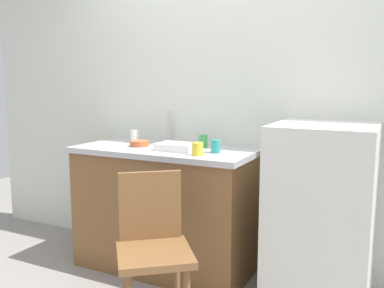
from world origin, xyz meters
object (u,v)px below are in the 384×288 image
object	(u,v)px
cup_yellow	(197,149)
cup_green	(203,141)
cup_teal	(216,146)
terracotta_bowl	(139,143)
cup_white	(135,136)
refrigerator	(321,216)
chair	(153,245)
dish_tray	(177,147)

from	to	relation	value
cup_yellow	cup_green	world-z (taller)	cup_green
cup_teal	cup_yellow	distance (m)	0.16
cup_teal	cup_green	bearing A→B (deg)	134.57
terracotta_bowl	cup_white	world-z (taller)	cup_white
cup_teal	cup_white	size ratio (longest dim) A/B	0.88
refrigerator	cup_yellow	distance (m)	0.88
chair	cup_yellow	world-z (taller)	cup_yellow
dish_tray	cup_yellow	xyz separation A→B (m)	(0.22, -0.12, 0.02)
cup_yellow	cup_green	xyz separation A→B (m)	(-0.12, 0.33, 0.00)
terracotta_bowl	cup_yellow	distance (m)	0.59
dish_tray	cup_white	size ratio (longest dim) A/B	2.80
refrigerator	cup_yellow	world-z (taller)	refrigerator
cup_white	chair	bearing A→B (deg)	-50.71
cup_teal	cup_green	distance (m)	0.26
cup_yellow	cup_white	size ratio (longest dim) A/B	0.85
dish_tray	refrigerator	bearing A→B (deg)	2.99
refrigerator	chair	world-z (taller)	refrigerator
chair	cup_green	bearing A→B (deg)	58.20
refrigerator	cup_white	world-z (taller)	refrigerator
chair	terracotta_bowl	distance (m)	1.00
chair	dish_tray	world-z (taller)	dish_tray
cup_teal	cup_yellow	world-z (taller)	cup_teal
refrigerator	cup_white	distance (m)	1.53
refrigerator	cup_white	xyz separation A→B (m)	(-1.48, 0.13, 0.40)
cup_yellow	cup_white	bearing A→B (deg)	156.42
dish_tray	cup_green	size ratio (longest dim) A/B	3.04
chair	cup_white	bearing A→B (deg)	90.56
dish_tray	cup_teal	size ratio (longest dim) A/B	3.19
refrigerator	cup_teal	size ratio (longest dim) A/B	13.04
dish_tray	terracotta_bowl	distance (m)	0.35
terracotta_bowl	cup_white	distance (m)	0.20
terracotta_bowl	cup_yellow	xyz separation A→B (m)	(0.57, -0.17, 0.02)
cup_white	terracotta_bowl	bearing A→B (deg)	-45.70
chair	cup_yellow	size ratio (longest dim) A/B	10.44
chair	terracotta_bowl	xyz separation A→B (m)	(-0.55, 0.70, 0.44)
refrigerator	cup_green	size ratio (longest dim) A/B	12.42
refrigerator	cup_teal	world-z (taller)	refrigerator
cup_yellow	chair	bearing A→B (deg)	-91.23
refrigerator	terracotta_bowl	bearing A→B (deg)	-179.53
terracotta_bowl	cup_teal	xyz separation A→B (m)	(0.63, -0.02, 0.02)
terracotta_bowl	refrigerator	bearing A→B (deg)	0.47
dish_tray	cup_yellow	distance (m)	0.25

